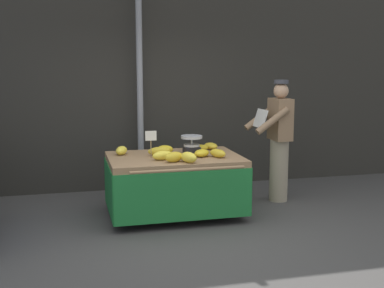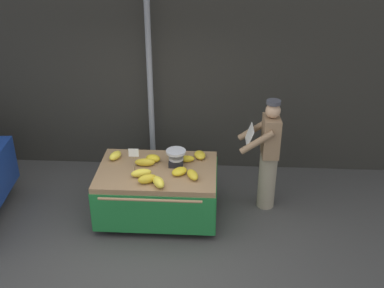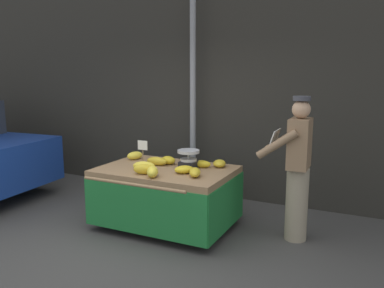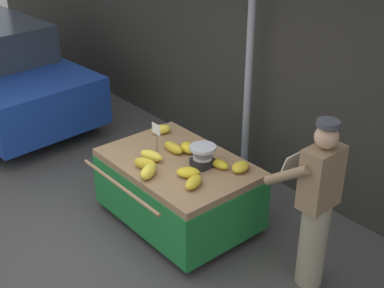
# 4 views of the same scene
# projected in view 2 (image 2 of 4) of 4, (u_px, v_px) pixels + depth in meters

# --- Properties ---
(ground_plane) EXTENTS (60.00, 60.00, 0.00)m
(ground_plane) POSITION_uv_depth(u_px,v_px,m) (142.00, 262.00, 6.04)
(ground_plane) COLOR #423F3D
(back_wall) EXTENTS (16.00, 0.24, 3.52)m
(back_wall) POSITION_uv_depth(u_px,v_px,m) (161.00, 66.00, 7.60)
(back_wall) COLOR #2D2B26
(back_wall) RESTS_ON ground
(street_pole) EXTENTS (0.09, 0.09, 3.34)m
(street_pole) POSITION_uv_depth(u_px,v_px,m) (150.00, 78.00, 7.33)
(street_pole) COLOR gray
(street_pole) RESTS_ON ground
(banana_cart) EXTENTS (1.69, 1.34, 0.78)m
(banana_cart) POSITION_uv_depth(u_px,v_px,m) (158.00, 182.00, 6.68)
(banana_cart) COLOR #93704C
(banana_cart) RESTS_ON ground
(weighing_scale) EXTENTS (0.28, 0.28, 0.23)m
(weighing_scale) POSITION_uv_depth(u_px,v_px,m) (176.00, 158.00, 6.64)
(weighing_scale) COLOR black
(weighing_scale) RESTS_ON banana_cart
(price_sign) EXTENTS (0.14, 0.01, 0.34)m
(price_sign) POSITION_uv_depth(u_px,v_px,m) (134.00, 155.00, 6.45)
(price_sign) COLOR #997A51
(price_sign) RESTS_ON banana_cart
(banana_bunch_0) EXTENTS (0.28, 0.28, 0.09)m
(banana_bunch_0) POSITION_uv_depth(u_px,v_px,m) (179.00, 171.00, 6.44)
(banana_bunch_0) COLOR gold
(banana_bunch_0) RESTS_ON banana_cart
(banana_bunch_1) EXTENTS (0.30, 0.19, 0.11)m
(banana_bunch_1) POSITION_uv_depth(u_px,v_px,m) (141.00, 173.00, 6.39)
(banana_bunch_1) COLOR yellow
(banana_bunch_1) RESTS_ON banana_cart
(banana_bunch_2) EXTENTS (0.29, 0.12, 0.11)m
(banana_bunch_2) POSITION_uv_depth(u_px,v_px,m) (145.00, 162.00, 6.65)
(banana_bunch_2) COLOR gold
(banana_bunch_2) RESTS_ON banana_cart
(banana_bunch_3) EXTENTS (0.29, 0.22, 0.12)m
(banana_bunch_3) POSITION_uv_depth(u_px,v_px,m) (147.00, 179.00, 6.24)
(banana_bunch_3) COLOR gold
(banana_bunch_3) RESTS_ON banana_cart
(banana_bunch_4) EXTENTS (0.22, 0.26, 0.09)m
(banana_bunch_4) POSITION_uv_depth(u_px,v_px,m) (200.00, 155.00, 6.86)
(banana_bunch_4) COLOR gold
(banana_bunch_4) RESTS_ON banana_cart
(banana_bunch_5) EXTENTS (0.21, 0.27, 0.11)m
(banana_bunch_5) POSITION_uv_depth(u_px,v_px,m) (115.00, 156.00, 6.83)
(banana_bunch_5) COLOR yellow
(banana_bunch_5) RESTS_ON banana_cart
(banana_bunch_6) EXTENTS (0.24, 0.13, 0.09)m
(banana_bunch_6) POSITION_uv_depth(u_px,v_px,m) (186.00, 159.00, 6.76)
(banana_bunch_6) COLOR gold
(banana_bunch_6) RESTS_ON banana_cart
(banana_bunch_7) EXTENTS (0.22, 0.29, 0.10)m
(banana_bunch_7) POSITION_uv_depth(u_px,v_px,m) (193.00, 175.00, 6.35)
(banana_bunch_7) COLOR gold
(banana_bunch_7) RESTS_ON banana_cart
(banana_bunch_8) EXTENTS (0.24, 0.19, 0.11)m
(banana_bunch_8) POSITION_uv_depth(u_px,v_px,m) (153.00, 158.00, 6.75)
(banana_bunch_8) COLOR gold
(banana_bunch_8) RESTS_ON banana_cart
(banana_bunch_9) EXTENTS (0.23, 0.28, 0.13)m
(banana_bunch_9) POSITION_uv_depth(u_px,v_px,m) (159.00, 182.00, 6.16)
(banana_bunch_9) COLOR yellow
(banana_bunch_9) RESTS_ON banana_cart
(vendor_person) EXTENTS (0.59, 0.52, 1.71)m
(vendor_person) POSITION_uv_depth(u_px,v_px,m) (268.00, 155.00, 6.77)
(vendor_person) COLOR gray
(vendor_person) RESTS_ON ground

